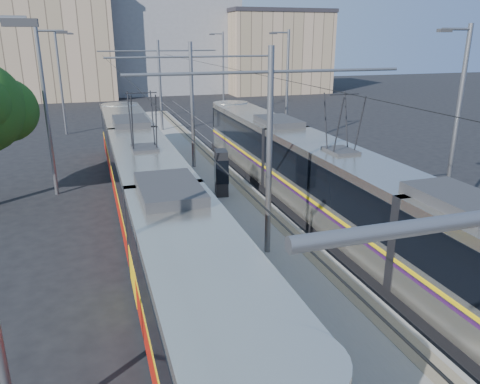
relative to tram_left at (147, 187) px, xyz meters
name	(u,v)px	position (x,y,z in m)	size (l,w,h in m)	color
platform	(206,183)	(3.60, 4.62, -1.56)	(4.00, 50.00, 0.30)	gray
tactile_strip_left	(179,183)	(2.15, 4.62, -1.40)	(0.70, 50.00, 0.01)	gray
tactile_strip_right	(233,178)	(5.05, 4.62, -1.40)	(0.70, 50.00, 0.01)	gray
rails	(207,186)	(3.60, 4.62, -1.69)	(8.71, 70.00, 0.03)	gray
tram_left	(147,187)	(0.00, 0.00, 0.00)	(2.43, 29.13, 5.50)	black
tram_right	(338,187)	(7.20, -2.78, 0.15)	(2.43, 31.77, 5.50)	black
catenary	(220,108)	(3.60, 1.77, 2.82)	(9.20, 70.00, 7.00)	slate
street_lamps	(188,98)	(3.60, 8.62, 2.47)	(15.18, 38.22, 8.00)	slate
shelter	(221,172)	(3.76, 2.20, -0.27)	(0.76, 1.07, 2.17)	black
building_left	(45,41)	(-6.40, 47.62, 5.27)	(16.32, 12.24, 13.94)	tan
building_centre	(167,40)	(9.60, 51.62, 5.36)	(18.36, 14.28, 14.12)	gray
building_right	(274,51)	(23.60, 45.62, 3.84)	(14.28, 10.20, 11.08)	tan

